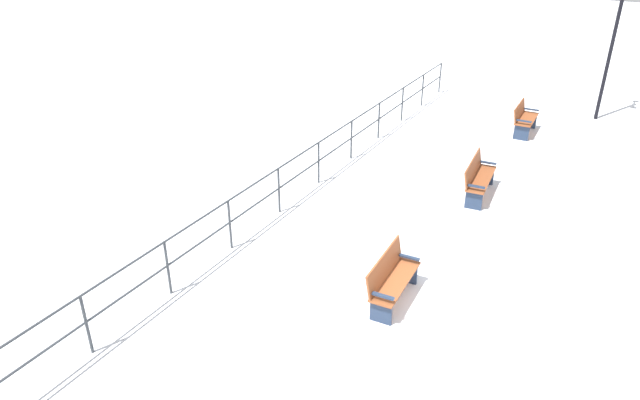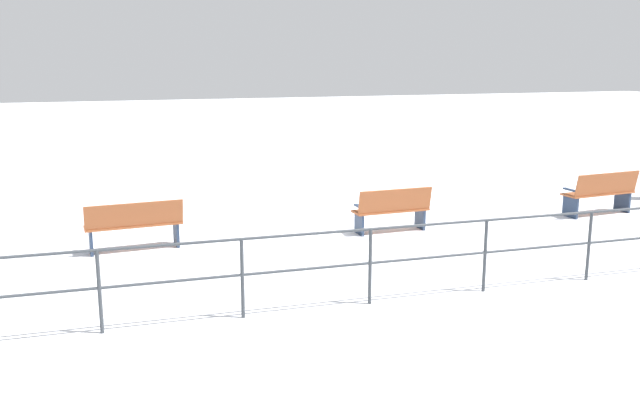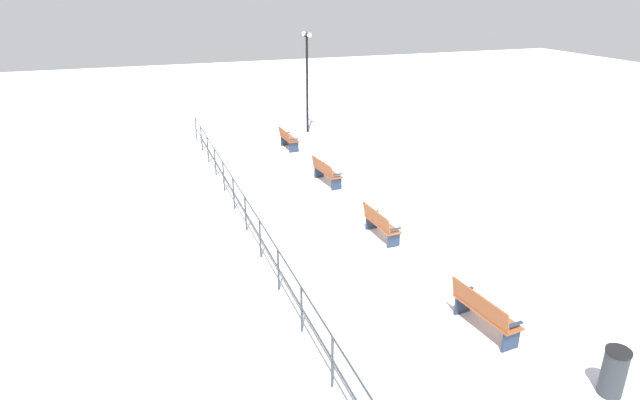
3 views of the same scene
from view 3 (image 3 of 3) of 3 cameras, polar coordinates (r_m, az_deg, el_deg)
ground_plane at (r=15.94m, az=6.76°, el=-3.90°), size 80.00×80.00×0.00m
bench_second at (r=12.04m, az=16.89°, el=-11.14°), size 0.71×1.72×0.96m
bench_third at (r=15.68m, az=6.35°, el=-2.45°), size 0.56×1.54×0.90m
bench_fourth at (r=19.89m, az=0.60°, el=3.06°), size 0.63×1.72×0.91m
bench_fifth at (r=24.33m, az=-3.42°, el=6.48°), size 0.58×1.42×0.91m
lamppost_middle at (r=26.73m, az=-1.38°, el=13.70°), size 0.23×1.03×4.84m
waterfront_railing at (r=14.48m, az=-6.36°, el=-3.40°), size 0.05×25.23×1.10m
trash_bin at (r=11.32m, az=28.57°, el=-15.65°), size 0.44×0.44×0.94m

